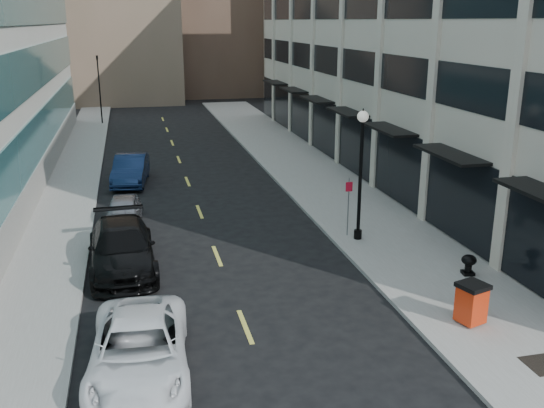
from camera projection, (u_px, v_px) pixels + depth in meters
name	position (u px, v px, depth m)	size (l,w,h in m)	color
sidewalk_right	(344.00, 200.00, 31.43)	(5.00, 80.00, 0.15)	gray
sidewalk_left	(61.00, 220.00, 28.37)	(3.00, 80.00, 0.15)	gray
building_right	(455.00, 21.00, 37.42)	(15.30, 46.50, 18.25)	#B7AE9B
skyline_tan_far	(35.00, 4.00, 77.57)	(12.00, 14.00, 22.00)	#7F6653
skyline_stone	(300.00, 12.00, 73.69)	(10.00, 14.00, 20.00)	#B7AE9B
road_centerline	(207.00, 231.00, 27.02)	(0.15, 68.20, 0.01)	#D8CC4C
traffic_signal	(97.00, 60.00, 53.03)	(0.66, 0.66, 6.98)	black
car_white_van	(139.00, 350.00, 15.85)	(2.55, 5.52, 1.54)	white
car_black_pickup	(122.00, 248.00, 22.69)	(2.39, 5.89, 1.71)	black
car_silver_sedan	(123.00, 211.00, 27.65)	(1.58, 3.94, 1.34)	gray
car_blue_sedan	(131.00, 170.00, 34.74)	(1.74, 4.98, 1.64)	#13254A
trash_bin	(471.00, 302.00, 18.37)	(1.00, 1.00, 1.30)	red
lamppost	(361.00, 164.00, 24.78)	(0.46, 0.46, 5.55)	black
sign_post	(349.00, 199.00, 25.67)	(0.30, 0.06, 2.54)	slate
urn_planter	(469.00, 263.00, 21.96)	(0.55, 0.55, 0.76)	black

